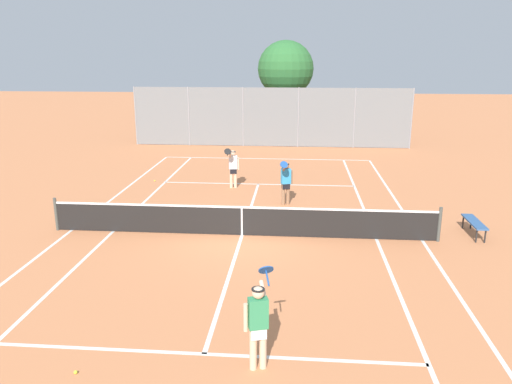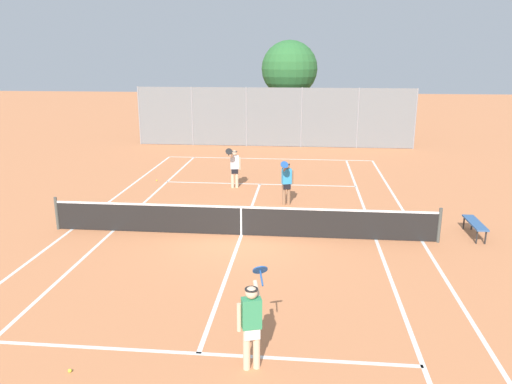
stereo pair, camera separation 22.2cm
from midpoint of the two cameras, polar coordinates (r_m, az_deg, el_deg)
The scene contains 14 objects.
ground_plane at distance 15.59m, azimuth -2.03°, elevation -4.99°, with size 120.00×120.00×0.00m, color #CC7A4C.
court_line_markings at distance 15.59m, azimuth -2.03°, elevation -4.98°, with size 11.10×23.90×0.01m.
tennis_net at distance 15.42m, azimuth -2.05°, elevation -3.21°, with size 12.00×0.10×1.07m.
player_near_side at distance 9.02m, azimuth -0.50°, elevation -14.58°, with size 0.51×0.85×1.77m.
player_far_left at distance 20.89m, azimuth -2.94°, elevation 2.94°, with size 0.55×0.83×1.77m.
player_far_right at distance 18.48m, azimuth 3.10°, elevation 1.29°, with size 0.48×0.87×1.77m.
loose_tennis_ball_0 at distance 24.52m, azimuth -3.27°, elevation 2.68°, with size 0.07×0.07×0.07m, color #D1DB33.
loose_tennis_ball_1 at distance 9.91m, azimuth -20.56°, elevation -18.72°, with size 0.07×0.07×0.07m, color #D1DB33.
loose_tennis_ball_2 at distance 16.62m, azimuth -0.82°, elevation -3.54°, with size 0.07×0.07×0.07m, color #D1DB33.
loose_tennis_ball_3 at distance 22.60m, azimuth -11.77°, elevation 1.27°, with size 0.07×0.07×0.07m, color #D1DB33.
loose_tennis_ball_5 at distance 16.21m, azimuth 14.24°, elevation -4.54°, with size 0.07×0.07×0.07m, color #D1DB33.
courtside_bench at distance 16.84m, azimuth 23.34°, elevation -3.25°, with size 0.36×1.50×0.47m.
back_fence at distance 30.46m, azimuth 1.46°, elevation 8.54°, with size 16.79×0.08×3.57m.
tree_behind_left at distance 34.20m, azimuth 3.13°, elevation 13.70°, with size 3.71×3.71×6.38m.
Camera 1 is at (1.66, -14.51, 5.44)m, focal length 35.00 mm.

